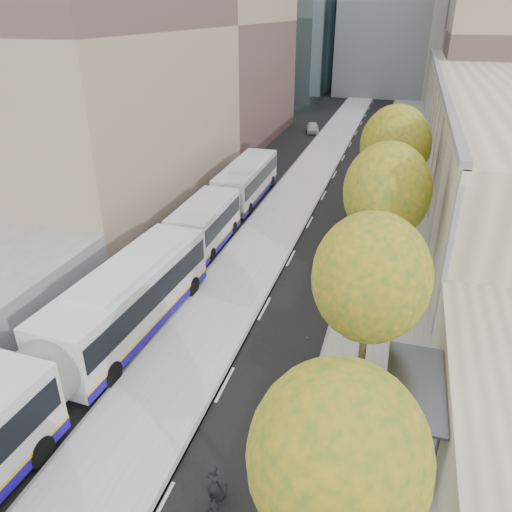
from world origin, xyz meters
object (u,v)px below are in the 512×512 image
at_px(bus_near, 70,352).
at_px(bus_far, 231,196).
at_px(cyclist, 215,495).
at_px(distant_car, 313,128).
at_px(bus_shelter, 420,396).

xyz_separation_m(bus_near, bus_far, (-0.05, 19.34, -0.16)).
relative_size(bus_near, cyclist, 10.09).
xyz_separation_m(cyclist, distant_car, (-6.93, 52.24, -0.10)).
bearing_deg(bus_far, bus_shelter, -55.64).
bearing_deg(bus_shelter, bus_far, 125.22).
distance_m(bus_far, cyclist, 24.13).
bearing_deg(bus_far, distant_car, 88.22).
height_order(bus_far, distant_car, bus_far).
distance_m(bus_near, cyclist, 8.26).
bearing_deg(distant_car, bus_near, -103.64).
relative_size(bus_shelter, cyclist, 2.29).
bearing_deg(bus_shelter, bus_near, -176.37).
bearing_deg(cyclist, distant_car, 107.52).
relative_size(bus_shelter, distant_car, 1.22).
bearing_deg(distant_car, bus_far, -104.07).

